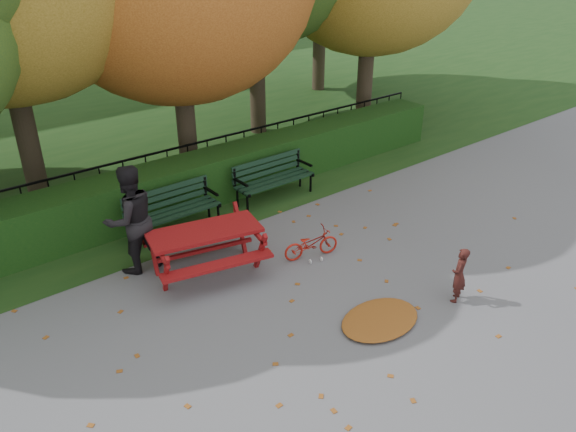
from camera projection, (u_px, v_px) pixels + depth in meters
ground at (358, 293)px, 9.01m from camera, size 90.00×90.00×0.00m
grass_strip at (59, 103)px, 18.71m from camera, size 90.00×90.00×0.00m
hedge at (208, 178)px, 11.90m from camera, size 13.00×0.90×1.00m
iron_fence at (189, 165)px, 12.44m from camera, size 14.00×0.04×1.02m
bench_left at (171, 207)px, 10.61m from camera, size 1.80×0.57×0.88m
bench_right at (272, 176)px, 11.95m from camera, size 1.80×0.57×0.88m
picnic_table at (205, 239)px, 9.32m from camera, size 2.13×1.86×0.90m
leaf_pile at (380, 319)px, 8.32m from camera, size 1.58×1.38×0.09m
leaf_scatter at (345, 284)px, 9.21m from camera, size 9.00×5.70×0.01m
child at (459, 275)px, 8.64m from camera, size 0.40×0.34×0.92m
adult at (131, 219)px, 9.23m from camera, size 0.96×0.77×1.89m
bicycle at (311, 244)px, 9.88m from camera, size 1.08×0.62×0.53m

